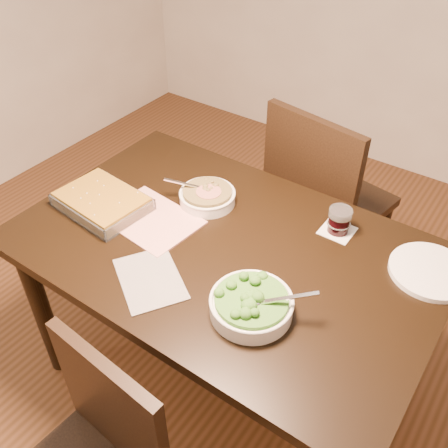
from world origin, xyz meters
name	(u,v)px	position (x,y,z in m)	size (l,w,h in m)	color
ground	(225,374)	(0.00, 0.00, 0.00)	(4.00, 4.00, 0.00)	#452913
table	(225,265)	(0.00, 0.00, 0.65)	(1.40, 0.90, 0.75)	black
magazine_a	(151,219)	(-0.29, -0.05, 0.75)	(0.33, 0.24, 0.01)	#BB3535
magazine_b	(150,279)	(-0.10, -0.26, 0.75)	(0.25, 0.18, 0.00)	#25262D
coaster	(337,231)	(0.27, 0.28, 0.75)	(0.11, 0.11, 0.00)	white
stew_bowl	(207,196)	(-0.19, 0.15, 0.78)	(0.21, 0.21, 0.08)	white
broccoli_bowl	(251,304)	(0.23, -0.19, 0.78)	(0.26, 0.24, 0.09)	white
baking_dish	(102,202)	(-0.48, -0.09, 0.78)	(0.34, 0.26, 0.06)	silver
wine_tumbler	(339,220)	(0.27, 0.28, 0.80)	(0.08, 0.08, 0.09)	black
dinner_plate	(431,271)	(0.60, 0.26, 0.76)	(0.26, 0.26, 0.02)	white
chair_far	(322,196)	(0.03, 0.70, 0.54)	(0.53, 0.53, 0.97)	black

